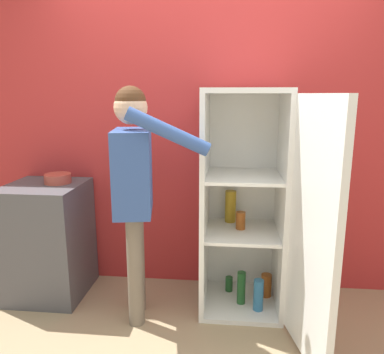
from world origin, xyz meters
TOP-DOWN VIEW (x-y plane):
  - wall_back at (0.00, 0.98)m, footprint 7.00×0.06m
  - refrigerator at (0.36, 0.55)m, footprint 0.77×1.18m
  - person at (-0.47, 0.38)m, footprint 0.70×0.57m
  - counter at (-1.26, 0.64)m, footprint 0.58×0.58m
  - bowl at (-1.17, 0.70)m, footprint 0.20×0.20m

SIDE VIEW (x-z plane):
  - counter at x=-1.26m, z-range 0.00..0.91m
  - refrigerator at x=0.36m, z-range -0.02..1.62m
  - bowl at x=-1.17m, z-range 0.91..0.99m
  - person at x=-0.47m, z-range 0.22..1.87m
  - wall_back at x=0.00m, z-range 0.00..2.55m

